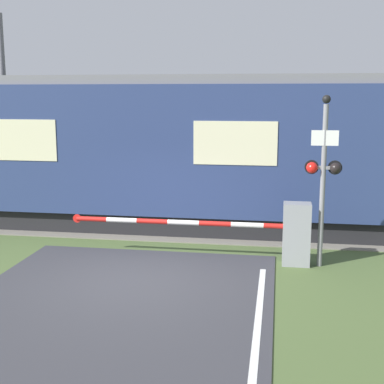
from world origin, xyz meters
name	(u,v)px	position (x,y,z in m)	size (l,w,h in m)	color
ground_plane	(134,279)	(0.00, 0.00, 0.00)	(80.00, 80.00, 0.00)	#4C6033
track_bed	(176,226)	(0.00, 4.42, 0.02)	(36.00, 3.20, 0.13)	slate
train	(42,150)	(-3.93, 4.42, 2.16)	(20.74, 2.73, 4.23)	black
crossing_barrier	(280,232)	(2.92, 1.52, 0.72)	(5.48, 0.44, 1.40)	gray
signal_post	(323,171)	(3.80, 1.50, 2.12)	(0.79, 0.26, 3.72)	gray
catenary_pole	(4,107)	(-6.32, 6.81, 3.33)	(0.20, 1.90, 6.36)	slate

